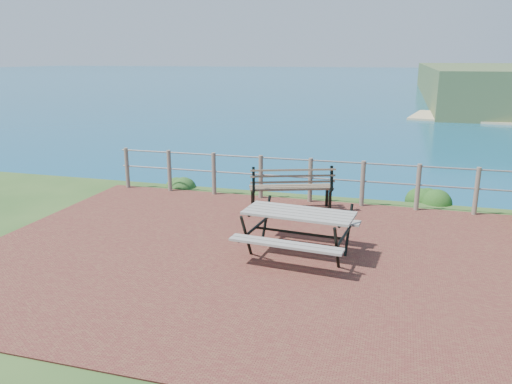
% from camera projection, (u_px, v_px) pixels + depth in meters
% --- Properties ---
extents(ground, '(10.00, 7.00, 0.12)m').
position_uv_depth(ground, '(274.00, 258.00, 8.18)').
color(ground, brown).
rests_on(ground, ground).
extents(ocean, '(1200.00, 1200.00, 0.00)m').
position_uv_depth(ocean, '(399.00, 66.00, 193.68)').
color(ocean, '#166C84').
rests_on(ocean, ground).
extents(safety_railing, '(9.40, 0.10, 1.00)m').
position_uv_depth(safety_railing, '(310.00, 178.00, 11.13)').
color(safety_railing, '#6B5B4C').
rests_on(safety_railing, ground).
extents(picnic_table, '(1.82, 1.53, 0.74)m').
position_uv_depth(picnic_table, '(298.00, 229.00, 8.12)').
color(picnic_table, gray).
rests_on(picnic_table, ground).
extents(park_bench, '(1.80, 1.01, 0.99)m').
position_uv_depth(park_bench, '(291.00, 181.00, 10.55)').
color(park_bench, brown).
rests_on(park_bench, ground).
extents(shrub_lip_west, '(0.80, 0.80, 0.55)m').
position_uv_depth(shrub_lip_west, '(182.00, 184.00, 12.87)').
color(shrub_lip_west, '#245620').
rests_on(shrub_lip_west, ground).
extents(shrub_lip_east, '(0.83, 0.83, 0.60)m').
position_uv_depth(shrub_lip_east, '(430.00, 202.00, 11.32)').
color(shrub_lip_east, '#1D4415').
rests_on(shrub_lip_east, ground).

